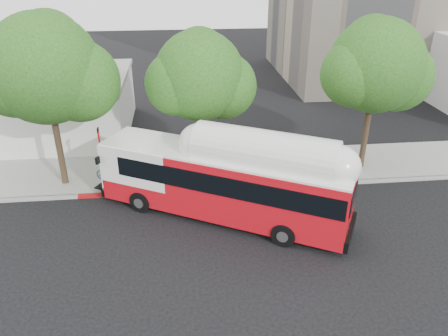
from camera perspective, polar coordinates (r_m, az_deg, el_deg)
The scene contains 10 objects.
ground at distance 21.75m, azimuth 0.69°, elevation -7.95°, with size 120.00×120.00×0.00m, color black.
sidewalk at distance 27.28m, azimuth -0.89°, elevation -0.07°, with size 60.00×5.00×0.15m, color gray.
curb_strip at distance 25.00m, azimuth -0.35°, elevation -2.75°, with size 60.00×0.30×0.15m, color gray.
red_curb_segment at distance 24.92m, azimuth -7.24°, elevation -3.07°, with size 10.00×0.32×0.16m, color maroon.
street_tree_left at distance 24.86m, azimuth -21.20°, elevation 11.54°, with size 6.67×5.80×9.74m.
street_tree_mid at distance 24.73m, azimuth -2.29°, elevation 11.54°, with size 5.75×5.00×8.62m.
street_tree_right at distance 27.00m, azimuth 20.00°, elevation 12.06°, with size 6.21×5.40×9.18m.
low_commercial_bldg at distance 35.41m, azimuth -25.52°, elevation 7.32°, with size 16.20×10.20×4.25m.
transit_bus at distance 21.78m, azimuth 0.03°, elevation -2.07°, with size 13.09×8.56×4.03m.
signal_pole at distance 24.97m, azimuth -15.66°, elevation 1.06°, with size 0.11×0.36×3.85m.
Camera 1 is at (-2.13, -17.76, 12.37)m, focal length 35.00 mm.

